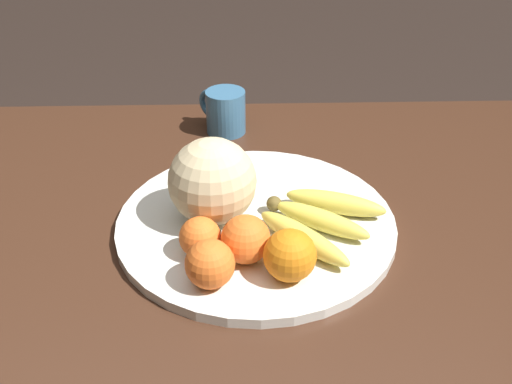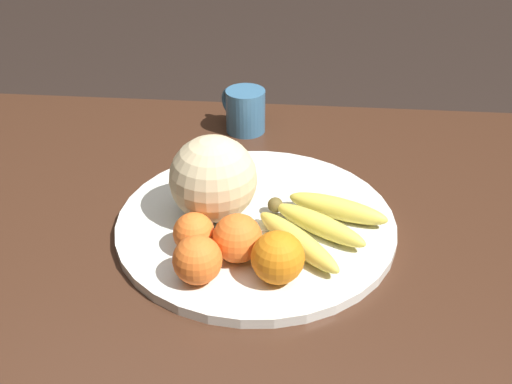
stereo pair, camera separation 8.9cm
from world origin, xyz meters
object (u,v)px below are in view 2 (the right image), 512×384
(fruit_bowl, at_px, (256,223))
(orange_front_right, at_px, (197,260))
(orange_front_left, at_px, (278,257))
(melon, at_px, (213,179))
(orange_back_left, at_px, (238,238))
(banana_bunch, at_px, (317,224))
(ceramic_mug, at_px, (245,110))
(orange_mid_center, at_px, (194,233))
(kitchen_table, at_px, (233,290))
(produce_tag, at_px, (248,227))

(fruit_bowl, bearing_deg, orange_front_right, -114.02)
(fruit_bowl, height_order, orange_front_left, orange_front_left)
(melon, distance_m, orange_back_left, 0.12)
(melon, relative_size, orange_back_left, 1.91)
(orange_front_right, height_order, orange_back_left, orange_back_left)
(banana_bunch, distance_m, orange_back_left, 0.13)
(fruit_bowl, relative_size, ceramic_mug, 4.50)
(orange_mid_center, height_order, orange_back_left, orange_back_left)
(ceramic_mug, bearing_deg, fruit_bowl, -80.87)
(melon, bearing_deg, orange_front_right, -89.84)
(kitchen_table, relative_size, fruit_bowl, 3.65)
(orange_front_right, bearing_deg, produce_tag, 65.79)
(banana_bunch, relative_size, orange_back_left, 2.99)
(kitchen_table, distance_m, fruit_bowl, 0.11)
(orange_front_right, height_order, ceramic_mug, ceramic_mug)
(orange_mid_center, xyz_separation_m, ceramic_mug, (0.03, 0.41, -0.00))
(fruit_bowl, bearing_deg, orange_mid_center, -134.38)
(ceramic_mug, bearing_deg, orange_mid_center, -93.92)
(melon, bearing_deg, produce_tag, -26.87)
(melon, distance_m, ceramic_mug, 0.32)
(orange_front_right, distance_m, orange_back_left, 0.07)
(banana_bunch, relative_size, produce_tag, 2.20)
(melon, bearing_deg, kitchen_table, -59.04)
(banana_bunch, bearing_deg, fruit_bowl, -162.71)
(melon, height_order, banana_bunch, melon)
(produce_tag, bearing_deg, ceramic_mug, 82.53)
(kitchen_table, xyz_separation_m, orange_front_right, (-0.03, -0.10, 0.14))
(banana_bunch, height_order, produce_tag, banana_bunch)
(orange_back_left, xyz_separation_m, produce_tag, (0.01, 0.07, -0.03))
(orange_front_left, distance_m, orange_mid_center, 0.13)
(orange_back_left, bearing_deg, produce_tag, 84.16)
(melon, bearing_deg, orange_back_left, -64.52)
(kitchen_table, xyz_separation_m, ceramic_mug, (-0.02, 0.38, 0.13))
(fruit_bowl, xyz_separation_m, orange_front_right, (-0.06, -0.14, 0.04))
(orange_front_left, relative_size, orange_front_right, 1.08)
(banana_bunch, bearing_deg, orange_front_right, -109.79)
(orange_back_left, bearing_deg, orange_front_right, -133.74)
(ceramic_mug, bearing_deg, orange_front_right, -91.45)
(banana_bunch, height_order, orange_front_left, orange_front_left)
(orange_back_left, bearing_deg, banana_bunch, 31.43)
(orange_back_left, relative_size, produce_tag, 0.74)
(orange_back_left, distance_m, ceramic_mug, 0.42)
(orange_front_left, bearing_deg, melon, 127.39)
(orange_front_left, height_order, orange_back_left, orange_front_left)
(fruit_bowl, relative_size, banana_bunch, 2.07)
(banana_bunch, bearing_deg, produce_tag, -149.02)
(melon, distance_m, orange_mid_center, 0.10)
(ceramic_mug, bearing_deg, orange_back_left, -85.19)
(orange_front_left, xyz_separation_m, orange_back_left, (-0.06, 0.04, -0.00))
(produce_tag, bearing_deg, kitchen_table, -145.71)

